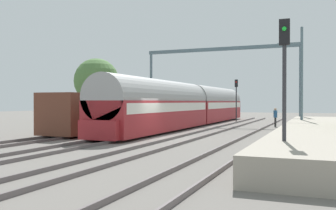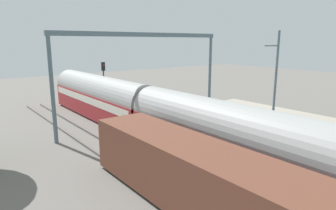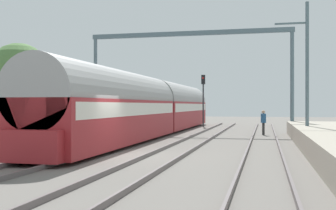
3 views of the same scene
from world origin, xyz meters
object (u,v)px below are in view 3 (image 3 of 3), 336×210
(person_crossing, at_px, (263,120))
(freight_car, at_px, (38,117))
(railway_signal_far, at_px, (203,93))
(catenary_gantry, at_px, (189,57))
(passenger_train, at_px, (154,107))

(person_crossing, bearing_deg, freight_car, -69.19)
(railway_signal_far, xyz_separation_m, catenary_gantry, (0.01, -8.01, 2.66))
(person_crossing, distance_m, catenary_gantry, 7.80)
(passenger_train, relative_size, railway_signal_far, 6.56)
(freight_car, distance_m, catenary_gantry, 14.38)
(catenary_gantry, bearing_deg, passenger_train, -120.19)
(railway_signal_far, bearing_deg, catenary_gantry, -89.96)
(passenger_train, height_order, catenary_gantry, catenary_gantry)
(passenger_train, xyz_separation_m, person_crossing, (7.63, 1.09, -0.94))
(freight_car, height_order, railway_signal_far, railway_signal_far)
(passenger_train, relative_size, catenary_gantry, 2.06)
(freight_car, relative_size, catenary_gantry, 0.82)
(railway_signal_far, height_order, catenary_gantry, catenary_gantry)
(freight_car, height_order, person_crossing, freight_car)
(catenary_gantry, bearing_deg, railway_signal_far, 90.04)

